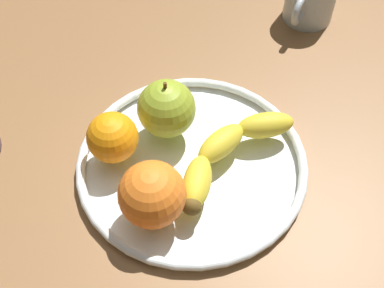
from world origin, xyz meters
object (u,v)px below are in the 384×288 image
banana (227,152)px  orange_front_right (153,195)px  orange_center (112,137)px  fruit_bowl (192,162)px  apple (167,109)px

banana → orange_front_right: size_ratio=2.63×
orange_center → fruit_bowl: bearing=114.9°
apple → orange_center: (6.95, -3.56, -0.57)cm
fruit_bowl → orange_front_right: (8.93, 0.18, 4.75)cm
apple → orange_center: size_ratio=1.30×
fruit_bowl → orange_front_right: size_ratio=3.83×
fruit_bowl → banana: (-2.05, 3.92, 2.57)cm
banana → orange_front_right: bearing=-3.2°
banana → orange_center: size_ratio=3.15×
fruit_bowl → banana: 5.11cm
banana → apple: apple is taller
banana → orange_front_right: orange_front_right is taller
fruit_bowl → orange_center: bearing=-65.1°
apple → orange_front_right: apple is taller
apple → fruit_bowl: bearing=62.4°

